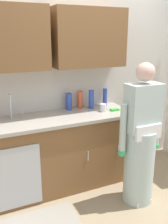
{
  "coord_description": "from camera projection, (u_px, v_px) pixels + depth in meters",
  "views": [
    {
      "loc": [
        -1.46,
        -2.09,
        1.88
      ],
      "look_at": [
        -0.25,
        0.55,
        1.0
      ],
      "focal_mm": 40.6,
      "sensor_mm": 36.0,
      "label": 1
    }
  ],
  "objects": [
    {
      "name": "sink",
      "position": [
        17.0,
        123.0,
        2.88
      ],
      "size": [
        0.5,
        0.36,
        0.35
      ],
      "color": "#B7BABF",
      "rests_on": "counter_cabinet"
    },
    {
      "name": "sponge",
      "position": [
        114.0,
        110.0,
        3.3
      ],
      "size": [
        0.11,
        0.07,
        0.03
      ],
      "primitive_type": "cube",
      "color": "#4CBF4C",
      "rests_on": "countertop"
    },
    {
      "name": "bottle_dish_liquid",
      "position": [
        80.0,
        100.0,
        3.39
      ],
      "size": [
        0.07,
        0.07,
        0.23
      ],
      "primitive_type": "cylinder",
      "color": "#E05933",
      "rests_on": "countertop"
    },
    {
      "name": "counter_cabinet",
      "position": [
        57.0,
        153.0,
        3.2
      ],
      "size": [
        1.9,
        0.62,
        0.9
      ],
      "color": "brown",
      "rests_on": "ground"
    },
    {
      "name": "ground_plane",
      "position": [
        123.0,
        204.0,
        2.94
      ],
      "size": [
        9.0,
        9.0,
        0.0
      ],
      "primitive_type": "plane",
      "color": "#998466"
    },
    {
      "name": "countertop",
      "position": [
        56.0,
        118.0,
        3.07
      ],
      "size": [
        1.96,
        0.66,
        0.04
      ],
      "primitive_type": "cube",
      "color": "#A8A093",
      "rests_on": "counter_cabinet"
    },
    {
      "name": "bottle_soap",
      "position": [
        69.0,
        101.0,
        3.31
      ],
      "size": [
        0.08,
        0.08,
        0.22
      ],
      "primitive_type": "cylinder",
      "color": "#334CB2",
      "rests_on": "countertop"
    },
    {
      "name": "cup_by_sink",
      "position": [
        103.0,
        108.0,
        3.25
      ],
      "size": [
        0.08,
        0.08,
        0.1
      ],
      "primitive_type": "cylinder",
      "color": "white",
      "rests_on": "countertop"
    },
    {
      "name": "kitchen_wall_with_uppers",
      "position": [
        77.0,
        68.0,
        3.33
      ],
      "size": [
        4.8,
        0.44,
        2.7
      ],
      "color": "beige",
      "rests_on": "ground"
    },
    {
      "name": "person_at_sink",
      "position": [
        140.0,
        146.0,
        2.83
      ],
      "size": [
        0.55,
        0.34,
        1.62
      ],
      "color": "white",
      "rests_on": "ground"
    },
    {
      "name": "bottle_water_short",
      "position": [
        105.0,
        97.0,
        3.53
      ],
      "size": [
        0.06,
        0.06,
        0.24
      ],
      "primitive_type": "cylinder",
      "color": "#334CB2",
      "rests_on": "countertop"
    },
    {
      "name": "bottle_cleaner_spray",
      "position": [
        91.0,
        99.0,
        3.38
      ],
      "size": [
        0.07,
        0.07,
        0.25
      ],
      "primitive_type": "cylinder",
      "color": "#334CB2",
      "rests_on": "countertop"
    }
  ]
}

